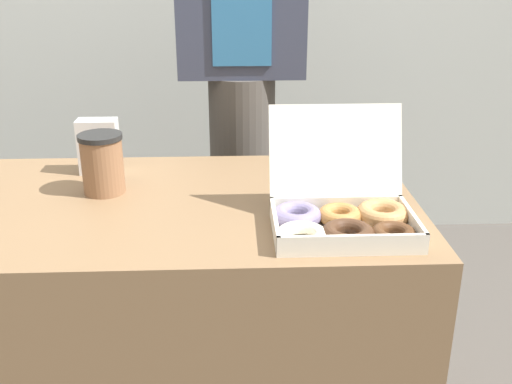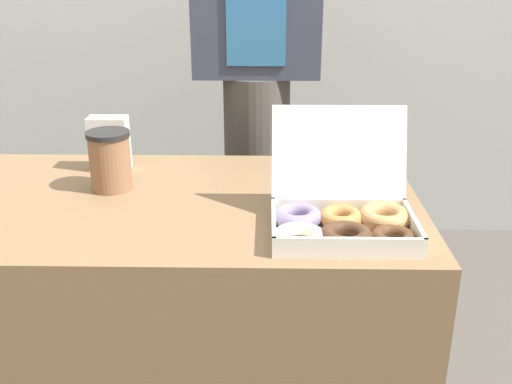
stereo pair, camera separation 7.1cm
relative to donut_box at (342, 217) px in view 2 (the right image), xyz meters
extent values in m
cube|color=brown|center=(-0.38, 0.17, -0.39)|extent=(1.17, 0.66, 0.72)
cube|color=white|center=(0.00, -0.02, -0.03)|extent=(0.29, 0.20, 0.01)
cube|color=white|center=(-0.14, -0.02, -0.01)|extent=(0.01, 0.20, 0.04)
cube|color=white|center=(0.14, -0.02, -0.01)|extent=(0.01, 0.20, 0.04)
cube|color=white|center=(0.00, -0.12, -0.01)|extent=(0.29, 0.01, 0.04)
cube|color=white|center=(0.00, 0.08, -0.01)|extent=(0.29, 0.01, 0.04)
cube|color=white|center=(0.00, 0.12, 0.10)|extent=(0.29, 0.07, 0.19)
torus|color=silver|center=(-0.09, -0.07, -0.01)|extent=(0.14, 0.14, 0.03)
torus|color=slate|center=(-0.09, 0.03, -0.01)|extent=(0.13, 0.13, 0.03)
torus|color=#422819|center=(0.00, -0.07, -0.01)|extent=(0.12, 0.12, 0.03)
torus|color=#A87038|center=(0.00, 0.03, -0.01)|extent=(0.11, 0.11, 0.03)
torus|color=#4C2D19|center=(0.09, -0.07, -0.01)|extent=(0.11, 0.11, 0.03)
torus|color=#B27F4C|center=(0.09, 0.03, -0.01)|extent=(0.15, 0.15, 0.03)
cylinder|color=#8C6042|center=(-0.54, 0.24, 0.03)|extent=(0.10, 0.10, 0.13)
cylinder|color=black|center=(-0.54, 0.24, 0.11)|extent=(0.10, 0.10, 0.01)
cube|color=silver|center=(-0.57, 0.38, 0.04)|extent=(0.10, 0.06, 0.14)
cylinder|color=#4C4742|center=(-0.19, 0.80, -0.31)|extent=(0.22, 0.22, 0.90)
cube|color=teal|center=(-0.19, 0.71, 0.37)|extent=(0.18, 0.01, 0.37)
camera|label=1|loc=(-0.23, -1.13, 0.50)|focal=42.00mm
camera|label=2|loc=(-0.16, -1.13, 0.50)|focal=42.00mm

